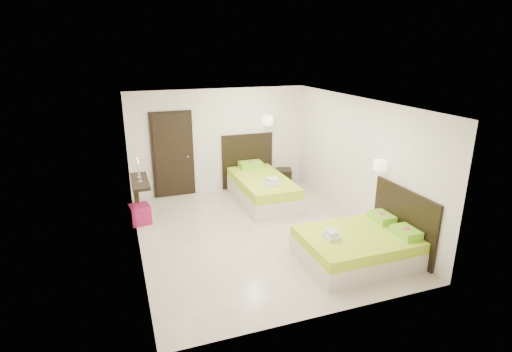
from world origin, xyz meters
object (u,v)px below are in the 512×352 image
object	(u,v)px
bed_double	(361,244)
nightstand	(282,177)
ottoman	(140,214)
bed_single	(261,186)

from	to	relation	value
bed_double	nightstand	xyz separation A→B (m)	(0.27, 4.12, -0.07)
ottoman	nightstand	bearing A→B (deg)	18.35
bed_single	bed_double	xyz separation A→B (m)	(0.64, -3.28, -0.05)
bed_double	nightstand	world-z (taller)	bed_double
bed_single	ottoman	distance (m)	2.91
bed_single	nightstand	distance (m)	1.24
bed_single	ottoman	bearing A→B (deg)	-171.76
nightstand	ottoman	bearing A→B (deg)	-141.56
bed_double	ottoman	distance (m)	4.54
bed_double	nightstand	size ratio (longest dim) A/B	3.88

